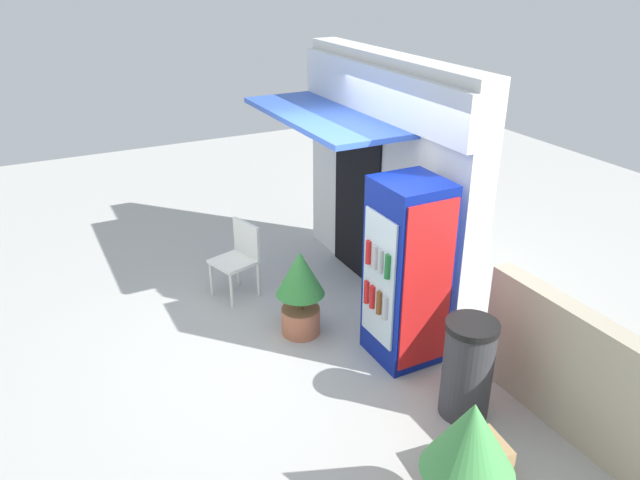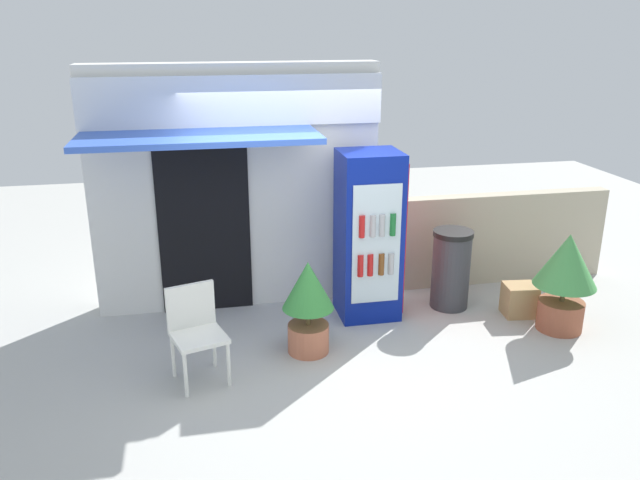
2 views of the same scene
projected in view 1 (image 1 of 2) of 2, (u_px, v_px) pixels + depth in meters
ground at (307, 335)px, 6.69m from camera, size 16.00×16.00×0.00m
storefront_building at (383, 171)px, 7.18m from camera, size 3.24×1.30×2.79m
drink_cooler at (406, 273)px, 5.99m from camera, size 0.68×0.68×1.89m
plastic_chair at (239, 254)px, 7.31m from camera, size 0.57×0.57×0.90m
potted_plant_near_shop at (300, 287)px, 6.51m from camera, size 0.52×0.52×0.98m
potted_plant_curbside at (469, 455)px, 4.20m from camera, size 0.66×0.66×1.10m
trash_bin at (467, 368)px, 5.38m from camera, size 0.46×0.46×0.94m
stone_boundary_wall at (615, 401)px, 4.82m from camera, size 2.75×0.20×1.16m
cardboard_box at (483, 461)px, 4.78m from camera, size 0.39×0.34×0.37m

